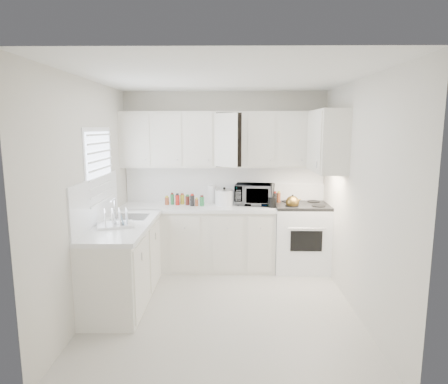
{
  "coord_description": "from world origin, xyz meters",
  "views": [
    {
      "loc": [
        0.06,
        -4.26,
        2.07
      ],
      "look_at": [
        0.0,
        0.7,
        1.25
      ],
      "focal_mm": 31.18,
      "sensor_mm": 36.0,
      "label": 1
    }
  ],
  "objects_px": {
    "rice_cooker": "(224,196)",
    "dish_rack": "(115,217)",
    "utensil_crock": "(272,195)",
    "stove": "(302,228)",
    "tea_kettle": "(292,201)",
    "microwave": "(254,192)"
  },
  "relations": [
    {
      "from": "microwave",
      "to": "rice_cooker",
      "type": "xyz_separation_m",
      "value": [
        -0.44,
        -0.06,
        -0.05
      ]
    },
    {
      "from": "microwave",
      "to": "utensil_crock",
      "type": "relative_size",
      "value": 1.54
    },
    {
      "from": "rice_cooker",
      "to": "dish_rack",
      "type": "relative_size",
      "value": 0.66
    },
    {
      "from": "tea_kettle",
      "to": "dish_rack",
      "type": "xyz_separation_m",
      "value": [
        -2.2,
        -1.05,
        0.01
      ]
    },
    {
      "from": "microwave",
      "to": "utensil_crock",
      "type": "distance_m",
      "value": 0.33
    },
    {
      "from": "stove",
      "to": "utensil_crock",
      "type": "relative_size",
      "value": 3.51
    },
    {
      "from": "stove",
      "to": "tea_kettle",
      "type": "height_order",
      "value": "stove"
    },
    {
      "from": "stove",
      "to": "rice_cooker",
      "type": "distance_m",
      "value": 1.23
    },
    {
      "from": "tea_kettle",
      "to": "microwave",
      "type": "distance_m",
      "value": 0.59
    },
    {
      "from": "tea_kettle",
      "to": "stove",
      "type": "bearing_deg",
      "value": 63.83
    },
    {
      "from": "rice_cooker",
      "to": "dish_rack",
      "type": "xyz_separation_m",
      "value": [
        -1.24,
        -1.26,
        -0.02
      ]
    },
    {
      "from": "stove",
      "to": "tea_kettle",
      "type": "relative_size",
      "value": 5.37
    },
    {
      "from": "stove",
      "to": "utensil_crock",
      "type": "bearing_deg",
      "value": -165.34
    },
    {
      "from": "rice_cooker",
      "to": "utensil_crock",
      "type": "distance_m",
      "value": 0.7
    },
    {
      "from": "tea_kettle",
      "to": "rice_cooker",
      "type": "bearing_deg",
      "value": -169.81
    },
    {
      "from": "utensil_crock",
      "to": "dish_rack",
      "type": "xyz_separation_m",
      "value": [
        -1.92,
        -1.1,
        -0.07
      ]
    },
    {
      "from": "tea_kettle",
      "to": "utensil_crock",
      "type": "bearing_deg",
      "value": -166.63
    },
    {
      "from": "microwave",
      "to": "rice_cooker",
      "type": "relative_size",
      "value": 2.07
    },
    {
      "from": "utensil_crock",
      "to": "dish_rack",
      "type": "height_order",
      "value": "utensil_crock"
    },
    {
      "from": "stove",
      "to": "dish_rack",
      "type": "xyz_separation_m",
      "value": [
        -2.38,
        -1.21,
        0.43
      ]
    },
    {
      "from": "rice_cooker",
      "to": "dish_rack",
      "type": "distance_m",
      "value": 1.77
    },
    {
      "from": "tea_kettle",
      "to": "microwave",
      "type": "relative_size",
      "value": 0.42
    }
  ]
}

